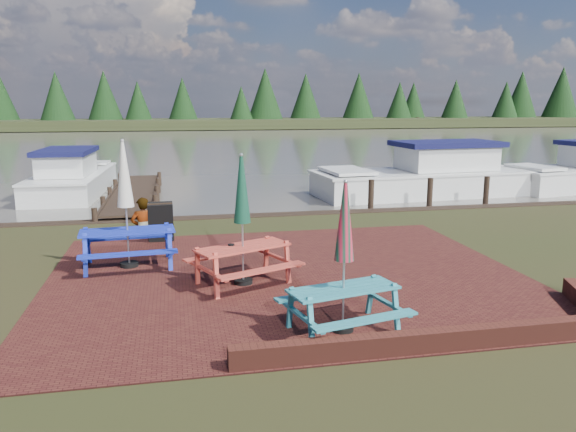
# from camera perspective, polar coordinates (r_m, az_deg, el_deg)

# --- Properties ---
(ground) EXTENTS (120.00, 120.00, 0.00)m
(ground) POSITION_cam_1_polar(r_m,az_deg,el_deg) (9.91, 1.17, -7.93)
(ground) COLOR black
(ground) RESTS_ON ground
(paving) EXTENTS (9.00, 7.50, 0.02)m
(paving) POSITION_cam_1_polar(r_m,az_deg,el_deg) (10.84, 0.00, -6.16)
(paving) COLOR #3B1512
(paving) RESTS_ON ground
(brick_wall) EXTENTS (6.21, 1.79, 0.30)m
(brick_wall) POSITION_cam_1_polar(r_m,az_deg,el_deg) (8.51, 19.45, -10.89)
(brick_wall) COLOR #4C1E16
(brick_wall) RESTS_ON ground
(water) EXTENTS (120.00, 60.00, 0.02)m
(water) POSITION_cam_1_polar(r_m,az_deg,el_deg) (46.28, -8.99, 7.29)
(water) COLOR #47443D
(water) RESTS_ON ground
(far_treeline) EXTENTS (120.00, 10.00, 8.10)m
(far_treeline) POSITION_cam_1_polar(r_m,az_deg,el_deg) (75.14, -10.12, 11.33)
(far_treeline) COLOR black
(far_treeline) RESTS_ON ground
(picnic_table_teal) EXTENTS (1.88, 1.75, 2.22)m
(picnic_table_teal) POSITION_cam_1_polar(r_m,az_deg,el_deg) (8.15, 5.67, -6.58)
(picnic_table_teal) COLOR teal
(picnic_table_teal) RESTS_ON ground
(picnic_table_red) EXTENTS (2.19, 2.09, 2.38)m
(picnic_table_red) POSITION_cam_1_polar(r_m,az_deg,el_deg) (10.22, -4.63, -2.47)
(picnic_table_red) COLOR #B73C2E
(picnic_table_red) RESTS_ON ground
(picnic_table_blue) EXTENTS (1.96, 1.77, 2.56)m
(picnic_table_blue) POSITION_cam_1_polar(r_m,az_deg,el_deg) (11.68, -16.04, -0.80)
(picnic_table_blue) COLOR #1628A8
(picnic_table_blue) RESTS_ON ground
(chalkboard) EXTENTS (0.59, 0.58, 0.94)m
(chalkboard) POSITION_cam_1_polar(r_m,az_deg,el_deg) (13.71, -12.80, -0.61)
(chalkboard) COLOR black
(chalkboard) RESTS_ON ground
(jetty) EXTENTS (1.76, 9.08, 1.00)m
(jetty) POSITION_cam_1_polar(r_m,az_deg,el_deg) (20.69, -15.36, 2.25)
(jetty) COLOR black
(jetty) RESTS_ON ground
(boat_jetty) EXTENTS (2.63, 6.89, 1.97)m
(boat_jetty) POSITION_cam_1_polar(r_m,az_deg,el_deg) (23.06, -21.08, 3.50)
(boat_jetty) COLOR silver
(boat_jetty) RESTS_ON ground
(boat_near) EXTENTS (8.42, 3.42, 2.23)m
(boat_near) POSITION_cam_1_polar(r_m,az_deg,el_deg) (21.96, 13.91, 3.76)
(boat_near) COLOR silver
(boat_near) RESTS_ON ground
(person) EXTENTS (0.69, 0.52, 1.72)m
(person) POSITION_cam_1_polar(r_m,az_deg,el_deg) (14.98, -14.65, 1.77)
(person) COLOR gray
(person) RESTS_ON ground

